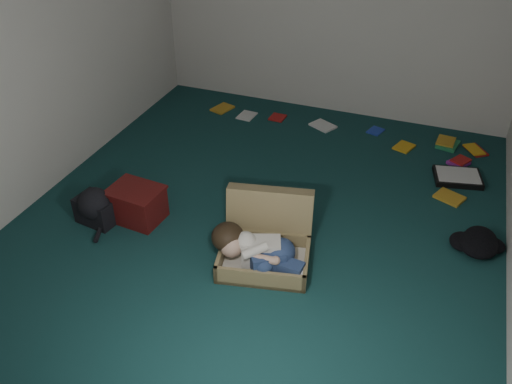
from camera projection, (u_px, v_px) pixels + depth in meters
The scene contains 10 objects.
floor at pixel (262, 216), 4.73m from camera, with size 4.50×4.50×0.00m, color #153D3D.
wall_front at pixel (78, 273), 2.26m from camera, with size 4.50×4.50×0.00m, color silver.
wall_left at pixel (41, 43), 4.58m from camera, with size 4.50×4.50×0.00m, color silver.
suitcase at pixel (266, 240), 4.23m from camera, with size 0.81×0.79×0.50m.
person at pixel (257, 250), 4.07m from camera, with size 0.76×0.37×0.31m.
maroon_bin at pixel (137, 204), 4.62m from camera, with size 0.47×0.38×0.30m.
backpack at pixel (97, 209), 4.60m from camera, with size 0.42×0.34×0.25m, color black, non-canonical shape.
clothing_pile at pixel (469, 239), 4.38m from camera, with size 0.40×0.33×0.13m, color black, non-canonical shape.
paper_tray at pixel (458, 177), 5.19m from camera, with size 0.49×0.41×0.06m.
book_scatter at pixel (371, 142), 5.80m from camera, with size 3.10×1.29×0.02m.
Camera 1 is at (1.29, -3.55, 2.87)m, focal length 38.00 mm.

